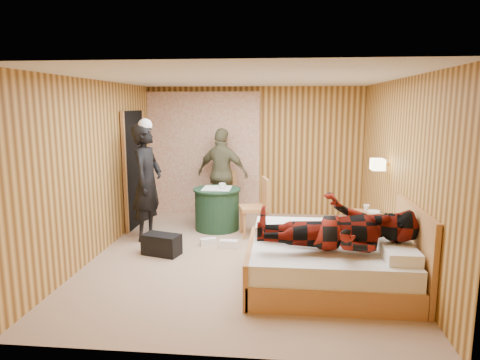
# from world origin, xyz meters

# --- Properties ---
(floor) EXTENTS (4.20, 5.00, 0.01)m
(floor) POSITION_xyz_m (0.00, 0.00, 0.00)
(floor) COLOR tan
(floor) RESTS_ON ground
(ceiling) EXTENTS (4.20, 5.00, 0.01)m
(ceiling) POSITION_xyz_m (0.00, 0.00, 2.50)
(ceiling) COLOR white
(ceiling) RESTS_ON wall_back
(wall_back) EXTENTS (4.20, 0.02, 2.50)m
(wall_back) POSITION_xyz_m (0.00, 2.50, 1.25)
(wall_back) COLOR #D7A652
(wall_back) RESTS_ON floor
(wall_left) EXTENTS (0.02, 5.00, 2.50)m
(wall_left) POSITION_xyz_m (-2.10, 0.00, 1.25)
(wall_left) COLOR #D7A652
(wall_left) RESTS_ON floor
(wall_right) EXTENTS (0.02, 5.00, 2.50)m
(wall_right) POSITION_xyz_m (2.10, 0.00, 1.25)
(wall_right) COLOR #D7A652
(wall_right) RESTS_ON floor
(curtain) EXTENTS (2.20, 0.08, 2.40)m
(curtain) POSITION_xyz_m (-1.00, 2.43, 1.20)
(curtain) COLOR beige
(curtain) RESTS_ON floor
(doorway) EXTENTS (0.06, 0.90, 2.05)m
(doorway) POSITION_xyz_m (-2.06, 1.40, 1.02)
(doorway) COLOR black
(doorway) RESTS_ON floor
(wall_lamp) EXTENTS (0.26, 0.24, 0.16)m
(wall_lamp) POSITION_xyz_m (1.92, 0.45, 1.30)
(wall_lamp) COLOR gold
(wall_lamp) RESTS_ON wall_right
(bed) EXTENTS (1.94, 1.48, 1.01)m
(bed) POSITION_xyz_m (1.13, -0.94, 0.29)
(bed) COLOR tan
(bed) RESTS_ON floor
(nightstand) EXTENTS (0.39, 0.52, 0.50)m
(nightstand) POSITION_xyz_m (1.88, 0.75, 0.26)
(nightstand) COLOR tan
(nightstand) RESTS_ON floor
(round_table) EXTENTS (0.83, 0.83, 0.73)m
(round_table) POSITION_xyz_m (-0.57, 1.33, 0.37)
(round_table) COLOR #1D4028
(round_table) RESTS_ON floor
(chair_far) EXTENTS (0.52, 0.52, 0.93)m
(chair_far) POSITION_xyz_m (-0.55, 1.99, 0.54)
(chair_far) COLOR tan
(chair_far) RESTS_ON floor
(chair_near) EXTENTS (0.53, 0.53, 0.97)m
(chair_near) POSITION_xyz_m (0.17, 1.03, 0.56)
(chair_near) COLOR tan
(chair_near) RESTS_ON floor
(duffel_bag) EXTENTS (0.59, 0.42, 0.30)m
(duffel_bag) POSITION_xyz_m (-1.18, -0.04, 0.15)
(duffel_bag) COLOR black
(duffel_bag) RESTS_ON floor
(sneaker_left) EXTENTS (0.28, 0.13, 0.12)m
(sneaker_left) POSITION_xyz_m (-0.25, 0.33, 0.06)
(sneaker_left) COLOR white
(sneaker_left) RESTS_ON floor
(sneaker_right) EXTENTS (0.26, 0.19, 0.11)m
(sneaker_right) POSITION_xyz_m (-0.58, 0.44, 0.05)
(sneaker_right) COLOR white
(sneaker_right) RESTS_ON floor
(woman_standing) EXTENTS (0.52, 0.72, 1.86)m
(woman_standing) POSITION_xyz_m (-1.60, 0.69, 0.93)
(woman_standing) COLOR black
(woman_standing) RESTS_ON floor
(man_at_table) EXTENTS (1.09, 0.70, 1.72)m
(man_at_table) POSITION_xyz_m (-0.57, 2.02, 0.86)
(man_at_table) COLOR #636142
(man_at_table) RESTS_ON floor
(man_on_bed) EXTENTS (0.86, 0.67, 1.77)m
(man_on_bed) POSITION_xyz_m (1.15, -1.16, 0.94)
(man_on_bed) COLOR maroon
(man_on_bed) RESTS_ON bed
(book_lower) EXTENTS (0.18, 0.23, 0.02)m
(book_lower) POSITION_xyz_m (1.88, 0.70, 0.52)
(book_lower) COLOR white
(book_lower) RESTS_ON nightstand
(book_upper) EXTENTS (0.21, 0.26, 0.02)m
(book_upper) POSITION_xyz_m (1.88, 0.70, 0.54)
(book_upper) COLOR white
(book_upper) RESTS_ON nightstand
(cup_nightstand) EXTENTS (0.10, 0.10, 0.09)m
(cup_nightstand) POSITION_xyz_m (1.88, 0.88, 0.55)
(cup_nightstand) COLOR white
(cup_nightstand) RESTS_ON nightstand
(cup_table) EXTENTS (0.13, 0.13, 0.10)m
(cup_table) POSITION_xyz_m (-0.47, 1.28, 0.78)
(cup_table) COLOR white
(cup_table) RESTS_ON round_table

